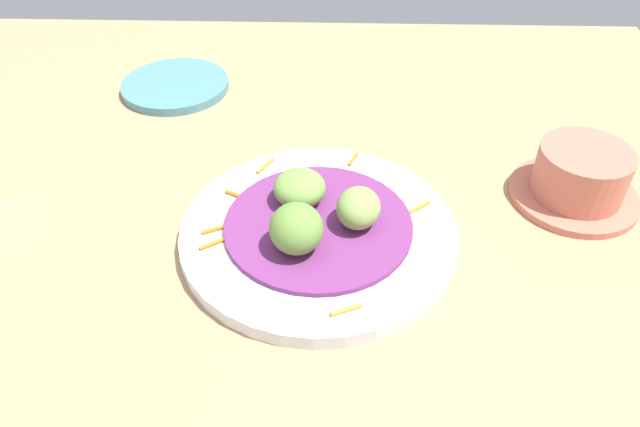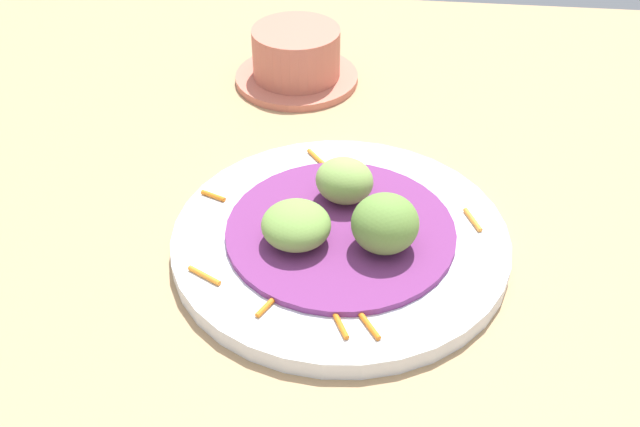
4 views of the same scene
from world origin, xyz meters
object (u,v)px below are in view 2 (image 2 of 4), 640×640
Objects in this scene: guac_scoop_center at (281,312)px; side_plate_small at (507,620)px; terracotta_bowl at (416,205)px; guac_scoop_left at (358,295)px; main_plate at (328,347)px; guac_scoop_right at (347,336)px.

side_plate_small is at bearing 128.58° from guac_scoop_center.
guac_scoop_center is 0.41× the size of terracotta_bowl.
guac_scoop_center is (5.92, 4.12, -0.53)cm from guac_scoop_left.
guac_scoop_right is at bearing 124.85° from main_plate.
main_plate is 1.79× the size of terracotta_bowl.
terracotta_bowl is (13.49, -62.80, 1.48)cm from side_plate_small.
guac_scoop_right is 0.39× the size of terracotta_bowl.
guac_scoop_center is 38.07cm from terracotta_bowl.
guac_scoop_center reaches higher than terracotta_bowl.
terracotta_bowl is (-0.83, -33.30, -2.25)cm from guac_scoop_left.
guac_scoop_right is (-0.61, 7.19, -0.34)cm from guac_scoop_left.
guac_scoop_right is at bearing -58.42° from side_plate_small.
guac_scoop_right is 40.53cm from terracotta_bowl.
guac_scoop_right is (-6.53, 3.07, 0.20)cm from guac_scoop_center.
guac_scoop_left is at bearing -85.15° from guac_scoop_right.
guac_scoop_right is at bearing 89.68° from terracotta_bowl.
main_plate is 37.19cm from terracotta_bowl.
guac_scoop_center is 0.50× the size of side_plate_small.
guac_scoop_center is 1.04× the size of guac_scoop_right.
guac_scoop_left is 33.39cm from terracotta_bowl.
guac_scoop_left reaches higher than guac_scoop_center.
guac_scoop_right is at bearing 94.85° from guac_scoop_left.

